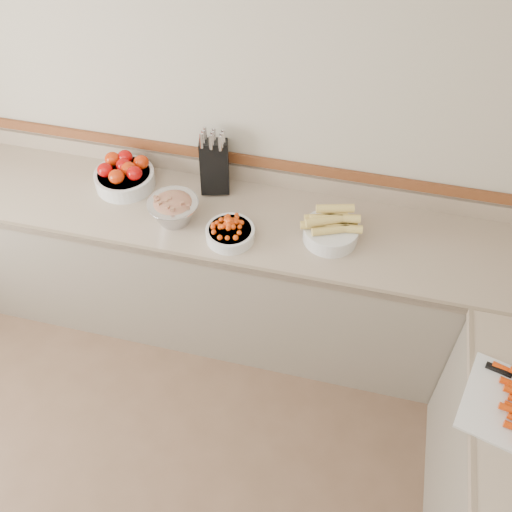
% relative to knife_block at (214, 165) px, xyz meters
% --- Properties ---
extents(back_wall, '(4.00, 0.00, 4.00)m').
position_rel_knife_block_xyz_m(back_wall, '(0.02, 0.10, 0.25)').
color(back_wall, '#B7AC97').
rests_on(back_wall, ground_plane).
extents(counter_back, '(4.00, 0.65, 1.08)m').
position_rel_knife_block_xyz_m(counter_back, '(0.02, -0.22, -0.60)').
color(counter_back, gray).
rests_on(counter_back, ground_plane).
extents(knife_block, '(0.20, 0.22, 0.37)m').
position_rel_knife_block_xyz_m(knife_block, '(0.00, 0.00, 0.00)').
color(knife_block, black).
rests_on(knife_block, counter_back).
extents(tomato_bowl, '(0.33, 0.33, 0.16)m').
position_rel_knife_block_xyz_m(tomato_bowl, '(-0.49, -0.10, -0.08)').
color(tomato_bowl, silver).
rests_on(tomato_bowl, counter_back).
extents(cherry_tomato_bowl, '(0.25, 0.25, 0.14)m').
position_rel_knife_block_xyz_m(cherry_tomato_bowl, '(0.19, -0.37, -0.10)').
color(cherry_tomato_bowl, silver).
rests_on(cherry_tomato_bowl, counter_back).
extents(corn_bowl, '(0.31, 0.28, 0.21)m').
position_rel_knife_block_xyz_m(corn_bowl, '(0.68, -0.25, -0.08)').
color(corn_bowl, silver).
rests_on(corn_bowl, counter_back).
extents(rhubarb_bowl, '(0.27, 0.27, 0.15)m').
position_rel_knife_block_xyz_m(rhubarb_bowl, '(-0.13, -0.31, -0.07)').
color(rhubarb_bowl, '#B2B2BA').
rests_on(rhubarb_bowl, counter_back).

